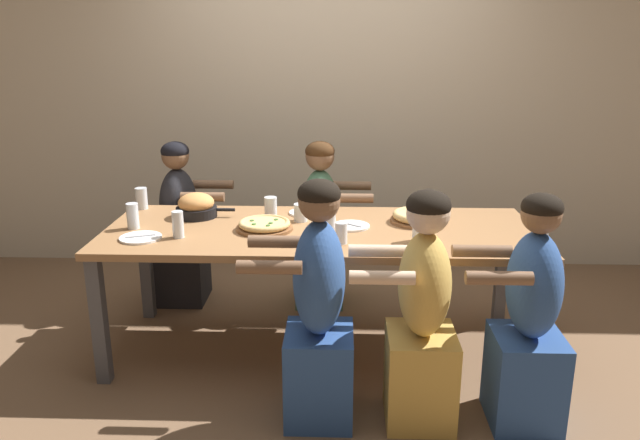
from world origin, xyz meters
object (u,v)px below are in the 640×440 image
(empty_plate_a, at_px, (305,213))
(drinking_glass_i, at_px, (301,214))
(empty_plate_b, at_px, (141,238))
(drinking_glass_b, at_px, (341,234))
(pizza_board_second, at_px, (265,225))
(drinking_glass_a, at_px, (178,226))
(diner_near_center, at_px, (318,314))
(diner_far_left, at_px, (181,230))
(diner_near_right, at_px, (529,324))
(drinking_glass_f, at_px, (329,224))
(skillet_bowl, at_px, (196,206))
(drinking_glass_e, at_px, (142,200))
(pizza_board_main, at_px, (418,217))
(drinking_glass_h, at_px, (271,207))
(drinking_glass_c, at_px, (419,229))
(empty_plate_c, at_px, (351,226))
(drinking_glass_d, at_px, (541,239))
(drinking_glass_g, at_px, (133,218))
(diner_near_midright, at_px, (422,319))
(diner_far_center, at_px, (320,231))

(empty_plate_a, height_order, drinking_glass_i, drinking_glass_i)
(empty_plate_b, relative_size, drinking_glass_b, 1.98)
(pizza_board_second, relative_size, drinking_glass_a, 2.17)
(diner_near_center, xyz_separation_m, diner_far_left, (-0.99, 1.37, -0.04))
(drinking_glass_b, relative_size, diner_near_right, 0.10)
(drinking_glass_b, bearing_deg, drinking_glass_f, 113.26)
(skillet_bowl, relative_size, drinking_glass_b, 3.12)
(drinking_glass_e, bearing_deg, pizza_board_main, -7.87)
(drinking_glass_h, bearing_deg, empty_plate_a, 19.95)
(drinking_glass_c, relative_size, drinking_glass_f, 1.17)
(empty_plate_c, height_order, drinking_glass_d, drinking_glass_d)
(drinking_glass_g, xyz_separation_m, diner_near_center, (1.06, -0.65, -0.27))
(empty_plate_c, bearing_deg, drinking_glass_d, -20.35)
(skillet_bowl, height_order, empty_plate_b, skillet_bowl)
(empty_plate_c, relative_size, drinking_glass_c, 1.45)
(drinking_glass_g, xyz_separation_m, diner_far_left, (0.07, 0.72, -0.30))
(drinking_glass_g, bearing_deg, diner_near_right, -17.77)
(pizza_board_second, distance_m, empty_plate_b, 0.67)
(empty_plate_b, relative_size, drinking_glass_h, 1.86)
(diner_near_center, bearing_deg, drinking_glass_i, 9.20)
(drinking_glass_b, distance_m, diner_far_left, 1.47)
(pizza_board_main, height_order, drinking_glass_e, drinking_glass_e)
(pizza_board_second, relative_size, drinking_glass_h, 2.63)
(empty_plate_b, height_order, diner_near_midright, diner_near_midright)
(drinking_glass_d, bearing_deg, empty_plate_c, 159.65)
(drinking_glass_c, distance_m, drinking_glass_f, 0.49)
(skillet_bowl, xyz_separation_m, drinking_glass_i, (0.62, -0.07, -0.02))
(drinking_glass_f, bearing_deg, drinking_glass_e, 158.10)
(drinking_glass_b, distance_m, drinking_glass_h, 0.64)
(drinking_glass_a, distance_m, diner_far_center, 1.17)
(drinking_glass_h, height_order, diner_far_center, diner_far_center)
(empty_plate_b, xyz_separation_m, drinking_glass_c, (1.47, 0.01, 0.06))
(drinking_glass_c, bearing_deg, diner_near_right, -46.31)
(drinking_glass_e, bearing_deg, pizza_board_second, -26.74)
(drinking_glass_c, height_order, drinking_glass_e, drinking_glass_c)
(skillet_bowl, height_order, empty_plate_a, skillet_bowl)
(diner_near_midright, relative_size, diner_far_center, 1.01)
(drinking_glass_b, height_order, diner_near_right, diner_near_right)
(empty_plate_b, bearing_deg, diner_far_left, 91.62)
(pizza_board_second, xyz_separation_m, diner_near_right, (1.30, -0.65, -0.26))
(pizza_board_main, xyz_separation_m, drinking_glass_b, (-0.44, -0.40, 0.02))
(drinking_glass_d, relative_size, diner_near_center, 0.11)
(drinking_glass_d, bearing_deg, drinking_glass_c, 169.19)
(skillet_bowl, distance_m, drinking_glass_i, 0.63)
(drinking_glass_i, bearing_deg, diner_far_left, 147.65)
(empty_plate_b, distance_m, drinking_glass_e, 0.62)
(pizza_board_main, distance_m, diner_near_center, 1.02)
(drinking_glass_d, distance_m, diner_near_center, 1.20)
(drinking_glass_b, relative_size, drinking_glass_e, 0.85)
(empty_plate_c, height_order, drinking_glass_c, drinking_glass_c)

